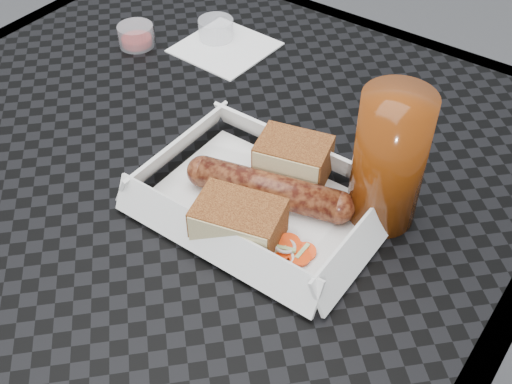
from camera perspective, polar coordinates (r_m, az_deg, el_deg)
patio_table at (r=0.80m, az=-6.24°, el=-0.57°), size 0.80×0.80×0.74m
food_tray at (r=0.67m, az=0.50°, el=-1.24°), size 0.22×0.15×0.00m
bratwurst at (r=0.66m, az=1.14°, el=0.28°), size 0.18×0.07×0.03m
bread_near at (r=0.69m, az=3.32°, el=2.88°), size 0.09×0.07×0.05m
bread_far at (r=0.62m, az=-1.55°, el=-2.71°), size 0.10×0.08×0.04m
veg_garnish at (r=0.62m, az=2.94°, el=-5.77°), size 0.03×0.03×0.00m
napkin at (r=0.93m, az=-2.77°, el=12.72°), size 0.13×0.13×0.00m
condiment_cup_sauce at (r=0.94m, az=-10.61°, el=13.51°), size 0.05×0.05×0.03m
condiment_cup_empty at (r=0.94m, az=-3.58°, el=14.22°), size 0.05×0.05×0.03m
drink_glass at (r=0.63m, az=11.75°, el=2.79°), size 0.07×0.07×0.15m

